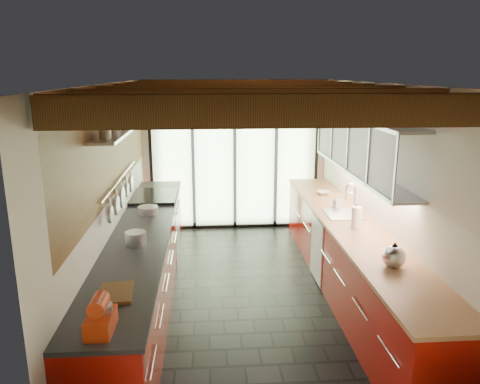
{
  "coord_description": "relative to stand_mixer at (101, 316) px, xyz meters",
  "views": [
    {
      "loc": [
        -0.5,
        -5.32,
        2.73
      ],
      "look_at": [
        -0.08,
        0.4,
        1.25
      ],
      "focal_mm": 35.0,
      "sensor_mm": 36.0,
      "label": 1
    }
  ],
  "objects": [
    {
      "name": "ground",
      "position": [
        1.27,
        2.24,
        -1.03
      ],
      "size": [
        5.5,
        5.5,
        0.0
      ],
      "primitive_type": "plane",
      "color": "black",
      "rests_on": "ground"
    },
    {
      "name": "room_shell",
      "position": [
        1.27,
        2.24,
        0.62
      ],
      "size": [
        5.5,
        5.5,
        5.5
      ],
      "color": "silver",
      "rests_on": "ground"
    },
    {
      "name": "ceiling_beams",
      "position": [
        1.27,
        2.62,
        1.43
      ],
      "size": [
        3.14,
        5.06,
        4.9
      ],
      "color": "#593316",
      "rests_on": "ground"
    },
    {
      "name": "glass_door",
      "position": [
        1.27,
        4.94,
        0.63
      ],
      "size": [
        2.95,
        0.1,
        2.9
      ],
      "color": "#C6EAAD",
      "rests_on": "ground"
    },
    {
      "name": "left_counter",
      "position": [
        -0.01,
        2.24,
        -0.57
      ],
      "size": [
        0.68,
        5.0,
        0.92
      ],
      "color": "#A2120A",
      "rests_on": "ground"
    },
    {
      "name": "range_stove",
      "position": [
        -0.01,
        3.69,
        -0.56
      ],
      "size": [
        0.66,
        0.9,
        0.97
      ],
      "color": "silver",
      "rests_on": "ground"
    },
    {
      "name": "right_counter",
      "position": [
        2.54,
        2.24,
        -0.57
      ],
      "size": [
        0.68,
        5.0,
        0.92
      ],
      "color": "#A2120A",
      "rests_on": "ground"
    },
    {
      "name": "sink_assembly",
      "position": [
        2.56,
        2.64,
        -0.07
      ],
      "size": [
        0.45,
        0.52,
        0.43
      ],
      "color": "silver",
      "rests_on": "right_counter"
    },
    {
      "name": "upper_cabinets_right",
      "position": [
        2.7,
        2.54,
        0.82
      ],
      "size": [
        0.34,
        3.0,
        3.0
      ],
      "color": "silver",
      "rests_on": "ground"
    },
    {
      "name": "left_wall_fixtures",
      "position": [
        -0.2,
        2.42,
        0.81
      ],
      "size": [
        0.28,
        2.6,
        0.96
      ],
      "color": "silver",
      "rests_on": "ground"
    },
    {
      "name": "stand_mixer",
      "position": [
        0.0,
        0.0,
        0.0
      ],
      "size": [
        0.19,
        0.32,
        0.29
      ],
      "color": "red",
      "rests_on": "left_counter"
    },
    {
      "name": "pot_large",
      "position": [
        -0.0,
        1.74,
        -0.04
      ],
      "size": [
        0.26,
        0.26,
        0.14
      ],
      "primitive_type": "cylinder",
      "rotation": [
        0.0,
        0.0,
        0.17
      ],
      "color": "silver",
      "rests_on": "left_counter"
    },
    {
      "name": "pot_small",
      "position": [
        -0.0,
        2.87,
        -0.06
      ],
      "size": [
        0.29,
        0.29,
        0.1
      ],
      "primitive_type": "cylinder",
      "rotation": [
        0.0,
        0.0,
        -0.13
      ],
      "color": "silver",
      "rests_on": "left_counter"
    },
    {
      "name": "cutting_board",
      "position": [
        -0.0,
        0.56,
        -0.1
      ],
      "size": [
        0.31,
        0.41,
        0.03
      ],
      "primitive_type": "cube",
      "rotation": [
        0.0,
        0.0,
        0.08
      ],
      "color": "brown",
      "rests_on": "left_counter"
    },
    {
      "name": "kettle",
      "position": [
        2.54,
        0.96,
        0.0
      ],
      "size": [
        0.27,
        0.3,
        0.26
      ],
      "color": "silver",
      "rests_on": "right_counter"
    },
    {
      "name": "paper_towel",
      "position": [
        2.54,
        2.11,
        0.02
      ],
      "size": [
        0.13,
        0.13,
        0.31
      ],
      "color": "white",
      "rests_on": "right_counter"
    },
    {
      "name": "soap_bottle",
      "position": [
        2.54,
        2.94,
        -0.02
      ],
      "size": [
        0.1,
        0.1,
        0.18
      ],
      "primitive_type": "imported",
      "rotation": [
        0.0,
        0.0,
        0.34
      ],
      "color": "silver",
      "rests_on": "right_counter"
    },
    {
      "name": "bowl",
      "position": [
        2.54,
        3.68,
        -0.09
      ],
      "size": [
        0.22,
        0.22,
        0.05
      ],
      "primitive_type": "imported",
      "rotation": [
        0.0,
        0.0,
        0.12
      ],
      "color": "silver",
      "rests_on": "right_counter"
    }
  ]
}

